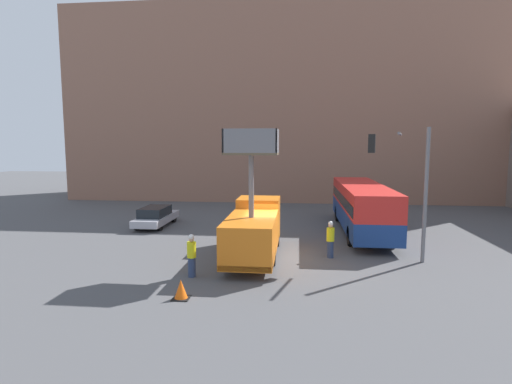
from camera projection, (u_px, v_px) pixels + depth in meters
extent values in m
plane|color=#4C4C4F|center=(271.00, 257.00, 19.82)|extent=(120.00, 120.00, 0.00)
cube|color=#936651|center=(287.00, 107.00, 42.10)|extent=(44.00, 10.00, 19.07)
cube|color=orange|center=(259.00, 218.00, 21.90)|extent=(2.24, 2.12, 2.26)
cube|color=orange|center=(251.00, 237.00, 18.43)|extent=(2.24, 4.95, 1.83)
cube|color=red|center=(244.00, 269.00, 16.13)|extent=(2.20, 0.10, 0.24)
cylinder|color=black|center=(241.00, 237.00, 22.13)|extent=(0.30, 0.91, 0.91)
cylinder|color=black|center=(276.00, 238.00, 21.93)|extent=(0.30, 0.91, 0.91)
cylinder|color=black|center=(231.00, 254.00, 18.64)|extent=(0.30, 0.91, 0.91)
cylinder|color=black|center=(272.00, 256.00, 18.43)|extent=(0.30, 0.91, 0.91)
cylinder|color=slate|center=(251.00, 186.00, 18.16)|extent=(0.24, 0.24, 2.86)
cube|color=brown|center=(251.00, 154.00, 17.99)|extent=(2.42, 1.44, 0.10)
cube|color=slate|center=(226.00, 141.00, 18.04)|extent=(0.08, 1.44, 1.05)
cube|color=slate|center=(277.00, 141.00, 17.80)|extent=(0.08, 1.44, 1.05)
cube|color=slate|center=(253.00, 141.00, 18.59)|extent=(2.42, 0.08, 1.05)
cube|color=slate|center=(249.00, 141.00, 17.25)|extent=(2.42, 0.08, 1.05)
cube|color=navy|center=(361.00, 216.00, 25.46)|extent=(2.57, 11.73, 1.16)
cube|color=red|center=(362.00, 196.00, 25.30)|extent=(2.57, 11.73, 1.42)
cube|color=black|center=(362.00, 199.00, 25.33)|extent=(2.59, 11.26, 0.62)
cylinder|color=black|center=(338.00, 213.00, 29.22)|extent=(0.30, 1.11, 1.11)
cylinder|color=black|center=(369.00, 214.00, 28.99)|extent=(0.30, 1.11, 1.11)
cylinder|color=black|center=(350.00, 236.00, 22.04)|extent=(0.30, 1.11, 1.11)
cylinder|color=black|center=(393.00, 237.00, 21.80)|extent=(0.30, 1.11, 1.11)
cylinder|color=slate|center=(426.00, 196.00, 18.61)|extent=(0.18, 0.18, 6.36)
cylinder|color=slate|center=(400.00, 134.00, 18.73)|extent=(0.79, 2.45, 0.13)
cube|color=black|center=(372.00, 144.00, 19.23)|extent=(0.39, 0.39, 0.90)
sphere|color=red|center=(372.00, 138.00, 19.20)|extent=(0.20, 0.20, 0.20)
cylinder|color=navy|center=(192.00, 267.00, 16.82)|extent=(0.32, 0.32, 0.84)
cylinder|color=yellow|center=(192.00, 250.00, 16.74)|extent=(0.38, 0.38, 0.66)
sphere|color=tan|center=(191.00, 239.00, 16.68)|extent=(0.23, 0.23, 0.23)
sphere|color=white|center=(191.00, 237.00, 16.67)|extent=(0.24, 0.24, 0.24)
cylinder|color=navy|center=(330.00, 249.00, 19.69)|extent=(0.32, 0.32, 0.84)
cylinder|color=yellow|center=(331.00, 234.00, 19.61)|extent=(0.38, 0.38, 0.66)
sphere|color=tan|center=(331.00, 226.00, 19.55)|extent=(0.23, 0.23, 0.23)
sphere|color=white|center=(331.00, 224.00, 19.54)|extent=(0.24, 0.24, 0.24)
cube|color=black|center=(181.00, 298.00, 14.47)|extent=(0.62, 0.62, 0.03)
cone|color=#F25B0F|center=(181.00, 289.00, 14.43)|extent=(0.49, 0.49, 0.71)
cube|color=#A8A8B2|center=(156.00, 219.00, 27.43)|extent=(1.79, 4.75, 0.47)
cube|color=black|center=(155.00, 211.00, 27.13)|extent=(1.57, 2.62, 0.61)
cylinder|color=black|center=(153.00, 217.00, 28.98)|extent=(0.22, 0.64, 0.64)
cylinder|color=black|center=(174.00, 218.00, 28.82)|extent=(0.22, 0.64, 0.64)
cylinder|color=black|center=(137.00, 225.00, 26.07)|extent=(0.22, 0.64, 0.64)
cylinder|color=black|center=(160.00, 226.00, 25.91)|extent=(0.22, 0.64, 0.64)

